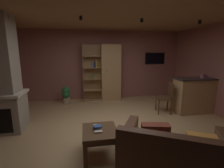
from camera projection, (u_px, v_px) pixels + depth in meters
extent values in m
cube|color=tan|center=(115.00, 132.00, 3.76)|extent=(6.23, 5.68, 0.02)
cube|color=#8E544C|center=(101.00, 65.00, 6.27)|extent=(6.35, 0.06, 2.61)
cube|color=#8E6B47|center=(115.00, 11.00, 3.24)|extent=(6.23, 5.68, 0.02)
cube|color=white|center=(95.00, 66.00, 6.20)|extent=(0.61, 0.01, 0.85)
cube|color=gray|center=(2.00, 113.00, 3.74)|extent=(0.96, 0.65, 0.85)
cube|color=#A87F51|center=(111.00, 73.00, 6.11)|extent=(0.72, 0.38, 2.08)
cube|color=#A87F51|center=(92.00, 73.00, 6.16)|extent=(0.67, 0.02, 2.08)
cube|color=#A87F51|center=(83.00, 73.00, 5.94)|extent=(0.02, 0.38, 2.08)
sphere|color=black|center=(107.00, 71.00, 5.86)|extent=(0.04, 0.04, 0.04)
cube|color=#A87F51|center=(93.00, 100.00, 6.19)|extent=(0.67, 0.38, 0.02)
cube|color=#A87F51|center=(93.00, 90.00, 6.11)|extent=(0.67, 0.38, 0.02)
cube|color=#A87F51|center=(92.00, 79.00, 6.03)|extent=(0.67, 0.38, 0.02)
cube|color=#A87F51|center=(92.00, 68.00, 5.95)|extent=(0.67, 0.38, 0.02)
cube|color=#A87F51|center=(92.00, 56.00, 5.87)|extent=(0.67, 0.38, 0.02)
cube|color=black|center=(95.00, 64.00, 5.89)|extent=(0.03, 0.23, 0.24)
cube|color=#387247|center=(93.00, 76.00, 5.96)|extent=(0.04, 0.23, 0.21)
cube|color=#2D4C8C|center=(94.00, 65.00, 5.88)|extent=(0.05, 0.23, 0.18)
cube|color=gold|center=(96.00, 64.00, 5.89)|extent=(0.03, 0.23, 0.24)
sphere|color=beige|center=(92.00, 66.00, 5.94)|extent=(0.10, 0.10, 0.10)
cube|color=#A87F51|center=(196.00, 96.00, 4.90)|extent=(1.29, 0.51, 1.02)
cube|color=#2D2826|center=(198.00, 79.00, 4.80)|extent=(1.35, 0.57, 0.04)
cube|color=#995972|center=(203.00, 76.00, 4.78)|extent=(0.13, 0.13, 0.11)
cube|color=#4C2D1E|center=(173.00, 162.00, 2.41)|extent=(1.78, 1.55, 0.42)
cube|color=#4C2D1E|center=(177.00, 152.00, 1.95)|extent=(1.40, 0.84, 0.42)
cube|color=#4C2D1E|center=(128.00, 146.00, 2.60)|extent=(0.58, 0.90, 0.67)
cube|color=brown|center=(174.00, 147.00, 2.24)|extent=(0.48, 0.39, 0.33)
cube|color=brown|center=(155.00, 137.00, 2.43)|extent=(0.43, 0.24, 0.42)
cube|color=#C67F33|center=(175.00, 154.00, 2.11)|extent=(0.44, 0.37, 0.32)
cube|color=#C67F33|center=(200.00, 146.00, 2.23)|extent=(0.41, 0.32, 0.36)
cube|color=#4C331E|center=(100.00, 131.00, 2.85)|extent=(0.60, 0.66, 0.05)
cube|color=#4C331E|center=(100.00, 135.00, 2.86)|extent=(0.54, 0.59, 0.08)
cube|color=#4C331E|center=(85.00, 155.00, 2.57)|extent=(0.07, 0.07, 0.42)
cube|color=#4C331E|center=(118.00, 151.00, 2.66)|extent=(0.07, 0.07, 0.42)
cube|color=#4C331E|center=(85.00, 136.00, 3.13)|extent=(0.07, 0.07, 0.42)
cube|color=#4C331E|center=(112.00, 134.00, 3.22)|extent=(0.07, 0.07, 0.42)
cube|color=beige|center=(98.00, 131.00, 2.77)|extent=(0.14, 0.10, 0.02)
cube|color=beige|center=(97.00, 126.00, 2.91)|extent=(0.14, 0.12, 0.03)
cube|color=#2D4C8C|center=(98.00, 126.00, 2.84)|extent=(0.15, 0.13, 0.03)
cube|color=#4C331E|center=(164.00, 98.00, 4.85)|extent=(0.50, 0.50, 0.04)
cube|color=#4C331E|center=(171.00, 90.00, 4.79)|extent=(0.12, 0.40, 0.44)
cylinder|color=#4C331E|center=(156.00, 103.00, 5.08)|extent=(0.04, 0.04, 0.46)
cylinder|color=#4C331E|center=(159.00, 107.00, 4.73)|extent=(0.04, 0.04, 0.46)
cylinder|color=#4C331E|center=(168.00, 103.00, 5.06)|extent=(0.04, 0.04, 0.46)
cylinder|color=#4C331E|center=(171.00, 107.00, 4.71)|extent=(0.04, 0.04, 0.46)
cylinder|color=#9E896B|center=(66.00, 101.00, 5.75)|extent=(0.25, 0.25, 0.23)
sphere|color=#235B2D|center=(66.00, 95.00, 5.71)|extent=(0.27, 0.27, 0.27)
sphere|color=#235B2D|center=(66.00, 90.00, 5.69)|extent=(0.28, 0.28, 0.28)
cube|color=black|center=(155.00, 58.00, 6.53)|extent=(0.81, 0.05, 0.45)
cube|color=black|center=(155.00, 58.00, 6.50)|extent=(0.77, 0.01, 0.41)
cylinder|color=black|center=(7.00, 16.00, 3.31)|extent=(0.07, 0.07, 0.09)
cylinder|color=black|center=(81.00, 18.00, 3.52)|extent=(0.07, 0.07, 0.09)
cylinder|color=black|center=(142.00, 21.00, 3.80)|extent=(0.07, 0.07, 0.09)
cylinder|color=black|center=(200.00, 22.00, 4.00)|extent=(0.07, 0.07, 0.09)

